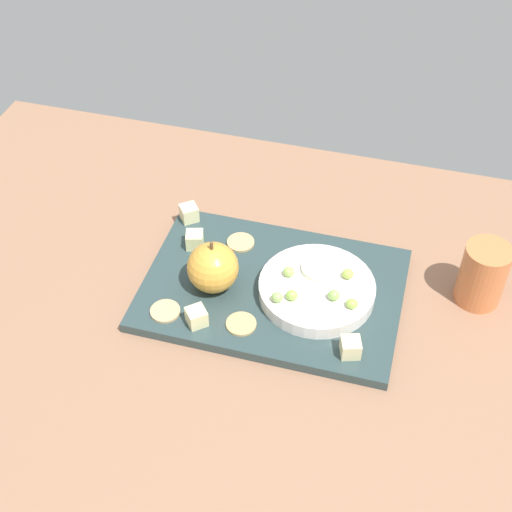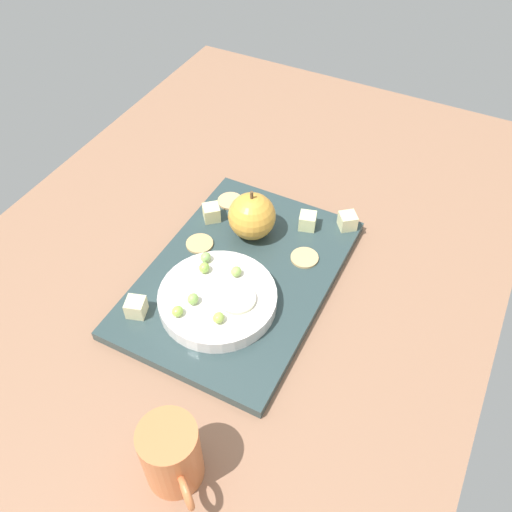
{
  "view_description": "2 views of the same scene",
  "coord_description": "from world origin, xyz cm",
  "px_view_note": "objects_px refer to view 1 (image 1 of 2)",
  "views": [
    {
      "loc": [
        22.04,
        -68.77,
        83.92
      ],
      "look_at": [
        1.86,
        4.27,
        9.95
      ],
      "focal_mm": 50.58,
      "sensor_mm": 36.0,
      "label": 1
    },
    {
      "loc": [
        52.66,
        30.25,
        68.74
      ],
      "look_at": [
        3.0,
        4.94,
        8.64
      ],
      "focal_mm": 38.52,
      "sensor_mm": 36.0,
      "label": 2
    }
  ],
  "objects_px": {
    "cheese_cube_1": "(196,317)",
    "grape_3": "(334,295)",
    "grape_4": "(277,297)",
    "cup": "(483,274)",
    "apple_slice_0": "(319,268)",
    "cheese_cube_0": "(189,213)",
    "cheese_cube_3": "(195,240)",
    "grape_0": "(351,306)",
    "grape_1": "(289,272)",
    "grape_2": "(348,274)",
    "cracker_2": "(241,324)",
    "serving_dish": "(317,289)",
    "cracker_1": "(241,242)",
    "cracker_0": "(165,311)",
    "apple_whole": "(213,268)",
    "platter": "(273,289)",
    "cheese_cube_2": "(351,347)",
    "grape_5": "(292,295)"
  },
  "relations": [
    {
      "from": "cracker_1",
      "to": "grape_3",
      "type": "bearing_deg",
      "value": -30.57
    },
    {
      "from": "grape_2",
      "to": "apple_whole",
      "type": "bearing_deg",
      "value": -165.92
    },
    {
      "from": "cheese_cube_1",
      "to": "apple_slice_0",
      "type": "bearing_deg",
      "value": 40.83
    },
    {
      "from": "apple_whole",
      "to": "platter",
      "type": "bearing_deg",
      "value": 15.13
    },
    {
      "from": "cheese_cube_1",
      "to": "grape_3",
      "type": "distance_m",
      "value": 0.2
    },
    {
      "from": "cheese_cube_1",
      "to": "cracker_0",
      "type": "xyz_separation_m",
      "value": [
        -0.05,
        0.01,
        -0.01
      ]
    },
    {
      "from": "cheese_cube_1",
      "to": "grape_5",
      "type": "height_order",
      "value": "grape_5"
    },
    {
      "from": "serving_dish",
      "to": "cup",
      "type": "relative_size",
      "value": 1.73
    },
    {
      "from": "grape_3",
      "to": "serving_dish",
      "type": "bearing_deg",
      "value": 141.49
    },
    {
      "from": "cup",
      "to": "apple_whole",
      "type": "bearing_deg",
      "value": -165.8
    },
    {
      "from": "grape_1",
      "to": "cup",
      "type": "bearing_deg",
      "value": 13.75
    },
    {
      "from": "platter",
      "to": "apple_whole",
      "type": "distance_m",
      "value": 0.1
    },
    {
      "from": "cheese_cube_2",
      "to": "grape_2",
      "type": "height_order",
      "value": "grape_2"
    },
    {
      "from": "cracker_1",
      "to": "serving_dish",
      "type": "bearing_deg",
      "value": -28.77
    },
    {
      "from": "apple_slice_0",
      "to": "cup",
      "type": "bearing_deg",
      "value": 10.65
    },
    {
      "from": "cup",
      "to": "cracker_2",
      "type": "bearing_deg",
      "value": -153.57
    },
    {
      "from": "cheese_cube_3",
      "to": "grape_3",
      "type": "distance_m",
      "value": 0.25
    },
    {
      "from": "serving_dish",
      "to": "cheese_cube_3",
      "type": "bearing_deg",
      "value": 166.05
    },
    {
      "from": "cheese_cube_3",
      "to": "serving_dish",
      "type": "bearing_deg",
      "value": -13.95
    },
    {
      "from": "cheese_cube_0",
      "to": "apple_slice_0",
      "type": "height_order",
      "value": "apple_slice_0"
    },
    {
      "from": "grape_0",
      "to": "grape_1",
      "type": "xyz_separation_m",
      "value": [
        -0.1,
        0.04,
        0.0
      ]
    },
    {
      "from": "cracker_2",
      "to": "apple_slice_0",
      "type": "relative_size",
      "value": 0.8
    },
    {
      "from": "platter",
      "to": "cracker_0",
      "type": "distance_m",
      "value": 0.16
    },
    {
      "from": "cheese_cube_3",
      "to": "cheese_cube_1",
      "type": "bearing_deg",
      "value": -70.16
    },
    {
      "from": "grape_4",
      "to": "cheese_cube_2",
      "type": "bearing_deg",
      "value": -22.48
    },
    {
      "from": "cracker_0",
      "to": "serving_dish",
      "type": "bearing_deg",
      "value": 24.3
    },
    {
      "from": "grape_1",
      "to": "cheese_cube_3",
      "type": "bearing_deg",
      "value": 164.58
    },
    {
      "from": "cheese_cube_2",
      "to": "grape_3",
      "type": "height_order",
      "value": "grape_3"
    },
    {
      "from": "grape_2",
      "to": "grape_3",
      "type": "xyz_separation_m",
      "value": [
        -0.01,
        -0.05,
        0.0
      ]
    },
    {
      "from": "cheese_cube_1",
      "to": "grape_2",
      "type": "bearing_deg",
      "value": 32.85
    },
    {
      "from": "cracker_2",
      "to": "cheese_cube_2",
      "type": "bearing_deg",
      "value": -3.37
    },
    {
      "from": "grape_3",
      "to": "cracker_1",
      "type": "bearing_deg",
      "value": 149.43
    },
    {
      "from": "grape_4",
      "to": "cup",
      "type": "distance_m",
      "value": 0.3
    },
    {
      "from": "serving_dish",
      "to": "grape_5",
      "type": "relative_size",
      "value": 10.07
    },
    {
      "from": "platter",
      "to": "grape_4",
      "type": "height_order",
      "value": "grape_4"
    },
    {
      "from": "grape_2",
      "to": "cup",
      "type": "height_order",
      "value": "cup"
    },
    {
      "from": "cheese_cube_0",
      "to": "cracker_1",
      "type": "height_order",
      "value": "cheese_cube_0"
    },
    {
      "from": "cheese_cube_2",
      "to": "cracker_2",
      "type": "relative_size",
      "value": 0.61
    },
    {
      "from": "serving_dish",
      "to": "cracker_0",
      "type": "height_order",
      "value": "serving_dish"
    },
    {
      "from": "apple_whole",
      "to": "grape_0",
      "type": "height_order",
      "value": "apple_whole"
    },
    {
      "from": "cheese_cube_3",
      "to": "grape_4",
      "type": "height_order",
      "value": "grape_4"
    },
    {
      "from": "apple_whole",
      "to": "grape_0",
      "type": "bearing_deg",
      "value": -3.42
    },
    {
      "from": "grape_2",
      "to": "apple_slice_0",
      "type": "distance_m",
      "value": 0.04
    },
    {
      "from": "apple_slice_0",
      "to": "cracker_0",
      "type": "bearing_deg",
      "value": -148.68
    },
    {
      "from": "cheese_cube_3",
      "to": "apple_slice_0",
      "type": "bearing_deg",
      "value": -6.0
    },
    {
      "from": "cheese_cube_0",
      "to": "apple_slice_0",
      "type": "bearing_deg",
      "value": -18.88
    },
    {
      "from": "grape_1",
      "to": "grape_5",
      "type": "bearing_deg",
      "value": -71.11
    },
    {
      "from": "cheese_cube_2",
      "to": "grape_4",
      "type": "relative_size",
      "value": 1.56
    },
    {
      "from": "cheese_cube_0",
      "to": "grape_4",
      "type": "height_order",
      "value": "grape_4"
    },
    {
      "from": "cheese_cube_3",
      "to": "apple_whole",
      "type": "bearing_deg",
      "value": -53.45
    }
  ]
}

